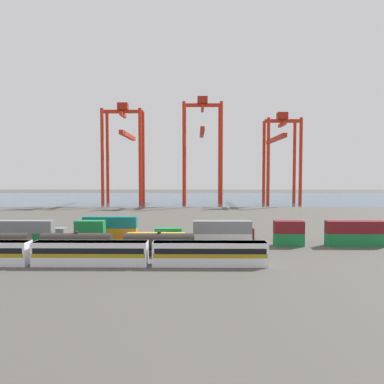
{
  "coord_description": "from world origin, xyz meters",
  "views": [
    {
      "loc": [
        7.76,
        -79.49,
        15.19
      ],
      "look_at": [
        6.58,
        30.64,
        9.37
      ],
      "focal_mm": 34.48,
      "sensor_mm": 36.0,
      "label": 1
    }
  ],
  "objects_px": {
    "shipping_container_2": "(90,239)",
    "gantry_crane_west": "(124,144)",
    "passenger_train": "(91,252)",
    "shipping_container_13": "(110,234)",
    "gantry_crane_central": "(202,141)",
    "gantry_crane_east": "(280,148)",
    "freight_tank_row": "(77,244)",
    "shipping_container_12": "(52,234)"
  },
  "relations": [
    {
      "from": "shipping_container_2",
      "to": "gantry_crane_west",
      "type": "distance_m",
      "value": 107.63
    },
    {
      "from": "passenger_train",
      "to": "shipping_container_13",
      "type": "xyz_separation_m",
      "value": [
        -2.23,
        23.3,
        -0.84
      ]
    },
    {
      "from": "shipping_container_13",
      "to": "gantry_crane_central",
      "type": "height_order",
      "value": "gantry_crane_central"
    },
    {
      "from": "passenger_train",
      "to": "shipping_container_2",
      "type": "distance_m",
      "value": 17.1
    },
    {
      "from": "shipping_container_2",
      "to": "gantry_crane_east",
      "type": "xyz_separation_m",
      "value": [
        63.02,
        104.1,
        25.71
      ]
    },
    {
      "from": "freight_tank_row",
      "to": "shipping_container_2",
      "type": "height_order",
      "value": "freight_tank_row"
    },
    {
      "from": "passenger_train",
      "to": "shipping_container_13",
      "type": "height_order",
      "value": "passenger_train"
    },
    {
      "from": "freight_tank_row",
      "to": "shipping_container_13",
      "type": "bearing_deg",
      "value": 80.6
    },
    {
      "from": "gantry_crane_west",
      "to": "gantry_crane_central",
      "type": "bearing_deg",
      "value": -0.31
    },
    {
      "from": "freight_tank_row",
      "to": "shipping_container_12",
      "type": "relative_size",
      "value": 7.22
    },
    {
      "from": "passenger_train",
      "to": "freight_tank_row",
      "type": "relative_size",
      "value": 1.32
    },
    {
      "from": "shipping_container_12",
      "to": "gantry_crane_central",
      "type": "relative_size",
      "value": 0.12
    },
    {
      "from": "shipping_container_12",
      "to": "gantry_crane_west",
      "type": "distance_m",
      "value": 100.23
    },
    {
      "from": "shipping_container_12",
      "to": "gantry_crane_east",
      "type": "relative_size",
      "value": 0.14
    },
    {
      "from": "shipping_container_2",
      "to": "shipping_container_13",
      "type": "distance_m",
      "value": 7.39
    },
    {
      "from": "shipping_container_13",
      "to": "shipping_container_12",
      "type": "bearing_deg",
      "value": 180.0
    },
    {
      "from": "gantry_crane_west",
      "to": "shipping_container_13",
      "type": "bearing_deg",
      "value": -80.98
    },
    {
      "from": "shipping_container_13",
      "to": "passenger_train",
      "type": "bearing_deg",
      "value": -84.54
    },
    {
      "from": "gantry_crane_east",
      "to": "freight_tank_row",
      "type": "bearing_deg",
      "value": -119.18
    },
    {
      "from": "freight_tank_row",
      "to": "gantry_crane_central",
      "type": "relative_size",
      "value": 0.85
    },
    {
      "from": "gantry_crane_west",
      "to": "freight_tank_row",
      "type": "bearing_deg",
      "value": -83.53
    },
    {
      "from": "gantry_crane_central",
      "to": "shipping_container_12",
      "type": "bearing_deg",
      "value": -110.45
    },
    {
      "from": "passenger_train",
      "to": "gantry_crane_central",
      "type": "distance_m",
      "value": 124.39
    },
    {
      "from": "shipping_container_12",
      "to": "freight_tank_row",
      "type": "bearing_deg",
      "value": -55.77
    },
    {
      "from": "shipping_container_2",
      "to": "shipping_container_12",
      "type": "relative_size",
      "value": 1.0
    },
    {
      "from": "passenger_train",
      "to": "gantry_crane_central",
      "type": "height_order",
      "value": "gantry_crane_central"
    },
    {
      "from": "shipping_container_13",
      "to": "gantry_crane_west",
      "type": "relative_size",
      "value": 0.25
    },
    {
      "from": "gantry_crane_west",
      "to": "passenger_train",
      "type": "bearing_deg",
      "value": -81.67
    },
    {
      "from": "shipping_container_13",
      "to": "gantry_crane_east",
      "type": "xyz_separation_m",
      "value": [
        60.42,
        97.19,
        25.71
      ]
    },
    {
      "from": "gantry_crane_central",
      "to": "shipping_container_2",
      "type": "bearing_deg",
      "value": -103.73
    },
    {
      "from": "shipping_container_12",
      "to": "shipping_container_13",
      "type": "xyz_separation_m",
      "value": [
        13.26,
        0.0,
        0.0
      ]
    },
    {
      "from": "shipping_container_2",
      "to": "gantry_crane_west",
      "type": "relative_size",
      "value": 0.13
    },
    {
      "from": "shipping_container_13",
      "to": "gantry_crane_central",
      "type": "xyz_separation_m",
      "value": [
        22.56,
        96.09,
        29.23
      ]
    },
    {
      "from": "gantry_crane_central",
      "to": "gantry_crane_east",
      "type": "height_order",
      "value": "gantry_crane_central"
    },
    {
      "from": "gantry_crane_central",
      "to": "gantry_crane_east",
      "type": "relative_size",
      "value": 1.17
    },
    {
      "from": "gantry_crane_east",
      "to": "gantry_crane_central",
      "type": "bearing_deg",
      "value": -178.34
    },
    {
      "from": "shipping_container_12",
      "to": "shipping_container_13",
      "type": "height_order",
      "value": "same"
    },
    {
      "from": "gantry_crane_central",
      "to": "shipping_container_13",
      "type": "bearing_deg",
      "value": -103.21
    },
    {
      "from": "freight_tank_row",
      "to": "shipping_container_13",
      "type": "xyz_separation_m",
      "value": [
        2.6,
        15.67,
        -0.78
      ]
    },
    {
      "from": "gantry_crane_east",
      "to": "passenger_train",
      "type": "bearing_deg",
      "value": -115.78
    },
    {
      "from": "passenger_train",
      "to": "gantry_crane_west",
      "type": "xyz_separation_m",
      "value": [
        -17.52,
        119.59,
        26.91
      ]
    },
    {
      "from": "gantry_crane_east",
      "to": "shipping_container_12",
      "type": "bearing_deg",
      "value": -127.17
    }
  ]
}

